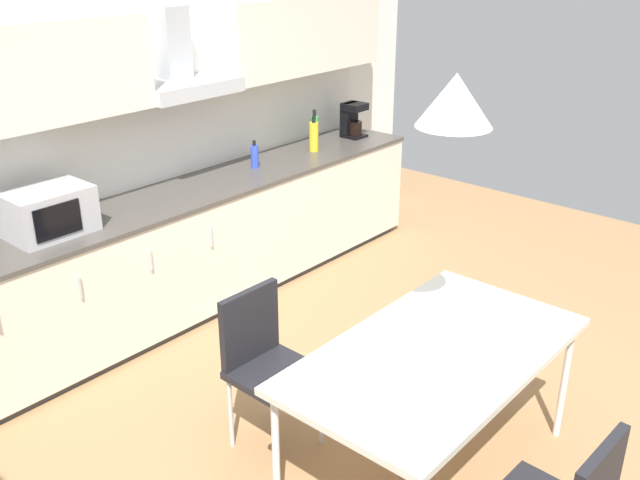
{
  "coord_description": "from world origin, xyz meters",
  "views": [
    {
      "loc": [
        -2.5,
        -1.66,
        2.54
      ],
      "look_at": [
        0.19,
        0.68,
        1.0
      ],
      "focal_mm": 40.0,
      "sensor_mm": 36.0,
      "label": 1
    }
  ],
  "objects_px": {
    "coffee_maker": "(352,120)",
    "bottle_green": "(314,131)",
    "bottle_blue": "(255,156)",
    "chair_far_left": "(264,354)",
    "pendant_lamp": "(455,100)",
    "dining_table": "(436,358)",
    "microwave": "(49,212)",
    "bottle_yellow": "(314,136)"
  },
  "relations": [
    {
      "from": "microwave",
      "to": "bottle_blue",
      "type": "bearing_deg",
      "value": 0.63
    },
    {
      "from": "coffee_maker",
      "to": "bottle_green",
      "type": "relative_size",
      "value": 0.96
    },
    {
      "from": "pendant_lamp",
      "to": "chair_far_left",
      "type": "bearing_deg",
      "value": 113.16
    },
    {
      "from": "dining_table",
      "to": "microwave",
      "type": "bearing_deg",
      "value": 105.14
    },
    {
      "from": "coffee_maker",
      "to": "bottle_green",
      "type": "height_order",
      "value": "bottle_green"
    },
    {
      "from": "microwave",
      "to": "pendant_lamp",
      "type": "bearing_deg",
      "value": -74.86
    },
    {
      "from": "coffee_maker",
      "to": "bottle_blue",
      "type": "height_order",
      "value": "coffee_maker"
    },
    {
      "from": "coffee_maker",
      "to": "chair_far_left",
      "type": "xyz_separation_m",
      "value": [
        -2.63,
        -1.52,
        -0.5
      ]
    },
    {
      "from": "coffee_maker",
      "to": "pendant_lamp",
      "type": "bearing_deg",
      "value": -134.26
    },
    {
      "from": "bottle_yellow",
      "to": "bottle_green",
      "type": "distance_m",
      "value": 0.13
    },
    {
      "from": "chair_far_left",
      "to": "pendant_lamp",
      "type": "relative_size",
      "value": 2.72
    },
    {
      "from": "microwave",
      "to": "bottle_blue",
      "type": "xyz_separation_m",
      "value": [
        1.71,
        0.02,
        -0.05
      ]
    },
    {
      "from": "coffee_maker",
      "to": "bottle_yellow",
      "type": "bearing_deg",
      "value": -175.22
    },
    {
      "from": "coffee_maker",
      "to": "chair_far_left",
      "type": "bearing_deg",
      "value": -149.86
    },
    {
      "from": "coffee_maker",
      "to": "bottle_blue",
      "type": "distance_m",
      "value": 1.2
    },
    {
      "from": "bottle_green",
      "to": "pendant_lamp",
      "type": "height_order",
      "value": "pendant_lamp"
    },
    {
      "from": "coffee_maker",
      "to": "chair_far_left",
      "type": "distance_m",
      "value": 3.08
    },
    {
      "from": "chair_far_left",
      "to": "coffee_maker",
      "type": "bearing_deg",
      "value": 30.14
    },
    {
      "from": "microwave",
      "to": "pendant_lamp",
      "type": "xyz_separation_m",
      "value": [
        0.63,
        -2.31,
        0.89
      ]
    },
    {
      "from": "bottle_blue",
      "to": "pendant_lamp",
      "type": "xyz_separation_m",
      "value": [
        -1.08,
        -2.33,
        0.94
      ]
    },
    {
      "from": "bottle_blue",
      "to": "chair_far_left",
      "type": "distance_m",
      "value": 2.13
    },
    {
      "from": "bottle_green",
      "to": "chair_far_left",
      "type": "xyz_separation_m",
      "value": [
        -2.17,
        -1.56,
        -0.49
      ]
    },
    {
      "from": "microwave",
      "to": "pendant_lamp",
      "type": "height_order",
      "value": "pendant_lamp"
    },
    {
      "from": "microwave",
      "to": "coffee_maker",
      "type": "xyz_separation_m",
      "value": [
        2.9,
        0.03,
        0.01
      ]
    },
    {
      "from": "microwave",
      "to": "bottle_yellow",
      "type": "height_order",
      "value": "bottle_yellow"
    },
    {
      "from": "bottle_yellow",
      "to": "chair_far_left",
      "type": "distance_m",
      "value": 2.59
    },
    {
      "from": "bottle_yellow",
      "to": "bottle_blue",
      "type": "distance_m",
      "value": 0.64
    },
    {
      "from": "bottle_green",
      "to": "dining_table",
      "type": "bearing_deg",
      "value": -127.47
    },
    {
      "from": "coffee_maker",
      "to": "chair_far_left",
      "type": "height_order",
      "value": "coffee_maker"
    },
    {
      "from": "bottle_yellow",
      "to": "coffee_maker",
      "type": "bearing_deg",
      "value": 4.78
    },
    {
      "from": "microwave",
      "to": "coffee_maker",
      "type": "distance_m",
      "value": 2.9
    },
    {
      "from": "bottle_blue",
      "to": "bottle_green",
      "type": "bearing_deg",
      "value": 3.16
    },
    {
      "from": "chair_far_left",
      "to": "pendant_lamp",
      "type": "height_order",
      "value": "pendant_lamp"
    },
    {
      "from": "coffee_maker",
      "to": "dining_table",
      "type": "relative_size",
      "value": 0.19
    },
    {
      "from": "microwave",
      "to": "bottle_yellow",
      "type": "xyz_separation_m",
      "value": [
        2.34,
        -0.02,
        -0.02
      ]
    },
    {
      "from": "microwave",
      "to": "bottle_yellow",
      "type": "relative_size",
      "value": 1.65
    },
    {
      "from": "dining_table",
      "to": "pendant_lamp",
      "type": "distance_m",
      "value": 1.23
    },
    {
      "from": "bottle_yellow",
      "to": "bottle_blue",
      "type": "bearing_deg",
      "value": 176.47
    },
    {
      "from": "chair_far_left",
      "to": "pendant_lamp",
      "type": "distance_m",
      "value": 1.64
    },
    {
      "from": "microwave",
      "to": "dining_table",
      "type": "xyz_separation_m",
      "value": [
        0.63,
        -2.31,
        -0.34
      ]
    },
    {
      "from": "dining_table",
      "to": "chair_far_left",
      "type": "bearing_deg",
      "value": 113.16
    },
    {
      "from": "bottle_blue",
      "to": "bottle_yellow",
      "type": "bearing_deg",
      "value": -3.53
    }
  ]
}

